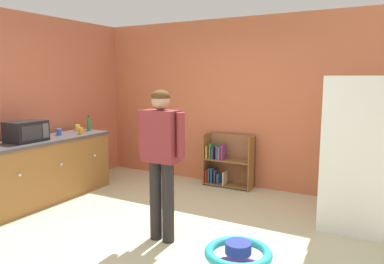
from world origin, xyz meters
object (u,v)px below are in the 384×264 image
Objects in this scene: standing_person at (161,152)px; orange_cup at (81,131)px; baby_walker at (238,260)px; microwave at (26,131)px; refrigerator at (356,153)px; green_glass_bottle at (89,125)px; blue_cup at (59,132)px; yellow_cup at (78,128)px; banana_bunch at (40,135)px; kitchen_counter at (46,169)px; bookshelf at (226,163)px.

orange_cup is at bearing 156.97° from standing_person.
baby_walker is 1.26× the size of microwave.
baby_walker is at bearing -16.30° from standing_person.
refrigerator reaches higher than baby_walker.
microwave is 1.18m from green_glass_bottle.
standing_person reaches higher than blue_cup.
microwave is 1.95× the size of green_glass_bottle.
orange_cup is (0.31, -0.23, 0.00)m from yellow_cup.
banana_bunch is (-4.15, -1.02, 0.04)m from refrigerator.
banana_bunch reaches higher than kitchen_counter.
yellow_cup is at bearing -153.29° from bookshelf.
refrigerator reaches higher than banana_bunch.
standing_person is 10.33× the size of banana_bunch.
standing_person is 17.21× the size of yellow_cup.
baby_walker is at bearing -5.81° from microwave.
bookshelf is (-1.99, 0.81, -0.51)m from refrigerator.
microwave is at bearing 174.19° from baby_walker.
microwave is 1.10m from yellow_cup.
blue_cup is (0.11, -0.48, 0.00)m from yellow_cup.
green_glass_bottle is (-2.01, -0.99, 0.62)m from bookshelf.
orange_cup is at bearing 49.69° from blue_cup.
kitchen_counter is 2.30m from standing_person.
banana_bunch is 1.67× the size of yellow_cup.
microwave is 0.61m from blue_cup.
baby_walker is at bearing -22.57° from yellow_cup.
refrigerator is 18.74× the size of yellow_cup.
yellow_cup is 1.00× the size of blue_cup.
standing_person is 2.54m from green_glass_bottle.
refrigerator is at bearing 3.83° from yellow_cup.
microwave is at bearing -89.19° from green_glass_bottle.
bookshelf is at bearing 95.57° from standing_person.
kitchen_counter is at bearing -105.09° from orange_cup.
refrigerator is at bearing 7.60° from orange_cup.
baby_walker is (3.22, -0.62, -0.29)m from kitchen_counter.
blue_cup is at bearing 100.18° from kitchen_counter.
orange_cup is (-3.85, -0.51, 0.06)m from refrigerator.
baby_walker is (1.00, -0.29, -0.82)m from standing_person.
refrigerator is 4.01m from green_glass_bottle.
green_glass_bottle is at bearing 90.80° from kitchen_counter.
yellow_cup is (-0.01, 0.75, 0.02)m from banana_bunch.
kitchen_counter is at bearing -78.20° from yellow_cup.
refrigerator is 4.17m from yellow_cup.
microwave is at bearing 179.12° from standing_person.
refrigerator is 4.22m from microwave.
refrigerator is 4.12m from blue_cup.
blue_cup is (-0.06, 0.31, 0.50)m from kitchen_counter.
orange_cup is at bearing 80.27° from microwave.
banana_bunch is (-2.16, -1.84, 0.55)m from bookshelf.
blue_cup is at bearing -94.31° from green_glass_bottle.
microwave is 5.05× the size of blue_cup.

